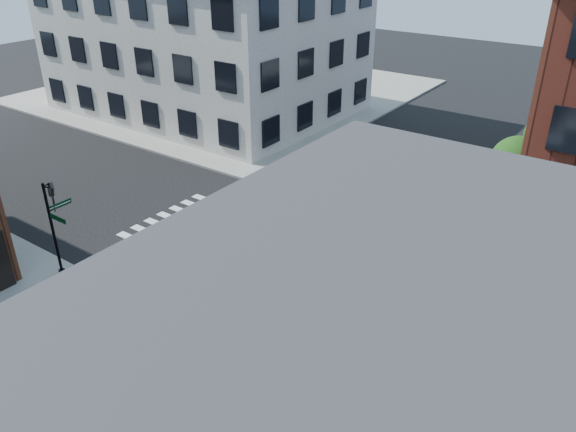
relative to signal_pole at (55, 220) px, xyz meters
The scene contains 8 objects.
ground 9.90m from the signal_pole, 44.81° to the left, with size 120.00×120.00×0.00m, color black.
sidewalk_nw 31.27m from the signal_pole, 117.29° to the left, with size 30.00×30.00×0.15m, color gray.
building_nw 25.92m from the signal_pole, 118.43° to the left, with size 22.00×16.00×11.00m, color beige.
tree_near 21.94m from the signal_pole, 49.38° to the left, with size 2.69×2.69×4.49m.
tree_far 26.78m from the signal_pole, 57.77° to the left, with size 2.43×2.43×4.07m.
signal_pole is the anchor object (origin of this frame).
box_truck 17.83m from the signal_pole, 15.71° to the left, with size 8.01×3.26×3.54m.
traffic_cone 5.67m from the signal_pole, 34.92° to the left, with size 0.45×0.45×0.67m.
Camera 1 is at (13.31, -17.87, 13.95)m, focal length 35.00 mm.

